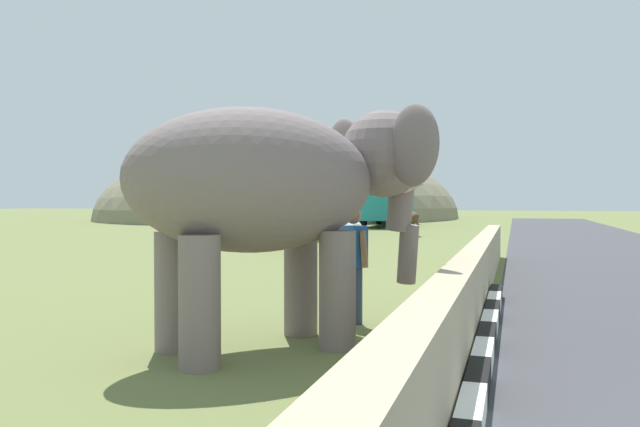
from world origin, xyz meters
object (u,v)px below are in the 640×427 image
at_px(cow_mid, 297,228).
at_px(bus_white, 306,194).
at_px(elephant, 283,185).
at_px(cow_near, 344,230).
at_px(cow_far, 412,218).
at_px(person_handler, 353,259).
at_px(bus_red, 381,197).
at_px(bus_teal, 388,196).

bearing_deg(cow_mid, bus_white, 17.46).
bearing_deg(elephant, cow_near, 11.73).
bearing_deg(cow_far, cow_near, -179.94).
relative_size(person_handler, bus_red, 0.18).
bearing_deg(person_handler, bus_white, 20.85).
xyz_separation_m(bus_red, cow_near, (-32.88, -5.88, -1.21)).
bearing_deg(cow_far, cow_mid, 170.36).
relative_size(bus_teal, cow_far, 4.97).
bearing_deg(bus_red, elephant, -169.47).
relative_size(cow_near, cow_far, 0.90).
xyz_separation_m(cow_near, cow_far, (12.80, 0.01, 0.00)).
bearing_deg(bus_red, cow_mid, -172.94).
bearing_deg(cow_mid, person_handler, -156.01).
height_order(bus_white, cow_near, bus_white).
bearing_deg(cow_far, bus_red, 16.28).
relative_size(elephant, cow_mid, 2.02).
bearing_deg(bus_white, cow_far, -74.94).
relative_size(elephant, bus_teal, 0.41).
xyz_separation_m(bus_teal, bus_red, (8.93, 2.41, -0.00)).
height_order(bus_white, cow_far, bus_white).
relative_size(person_handler, bus_white, 0.17).
bearing_deg(elephant, bus_white, 18.42).
bearing_deg(bus_teal, bus_red, 15.10).
height_order(person_handler, bus_white, bus_white).
bearing_deg(elephant, bus_red, 10.53).
height_order(cow_near, cow_far, same).
relative_size(bus_teal, cow_mid, 4.90).
bearing_deg(bus_teal, bus_white, 172.35).
bearing_deg(bus_teal, elephant, -170.67).
xyz_separation_m(bus_red, cow_mid, (-31.59, -3.91, -1.21)).
distance_m(cow_near, cow_far, 12.80).
distance_m(person_handler, cow_far, 22.14).
distance_m(person_handler, cow_mid, 11.46).
height_order(bus_teal, cow_near, bus_teal).
xyz_separation_m(bus_white, cow_far, (1.38, -5.14, -1.21)).
xyz_separation_m(bus_white, bus_teal, (12.53, -1.68, -0.00)).
relative_size(person_handler, cow_far, 0.87).
bearing_deg(elephant, bus_teal, 9.33).
bearing_deg(elephant, cow_far, 5.46).
height_order(bus_red, cow_mid, bus_red).
xyz_separation_m(person_handler, bus_teal, (33.12, 6.16, 1.16)).
xyz_separation_m(person_handler, bus_white, (20.59, 7.84, 1.16)).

